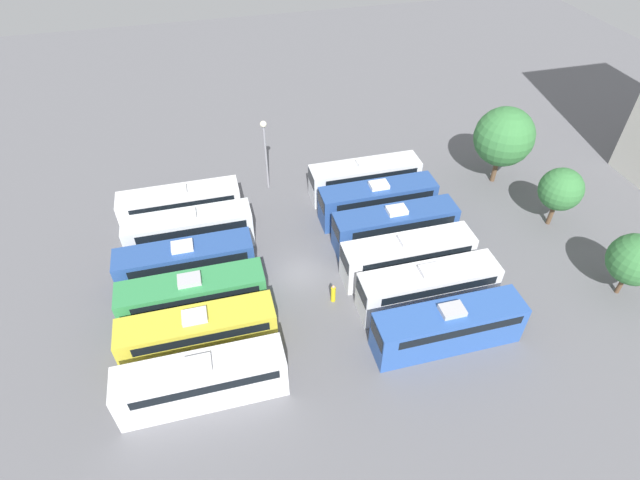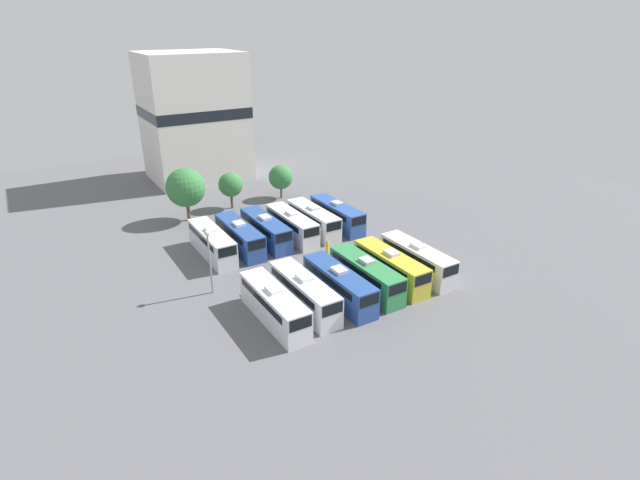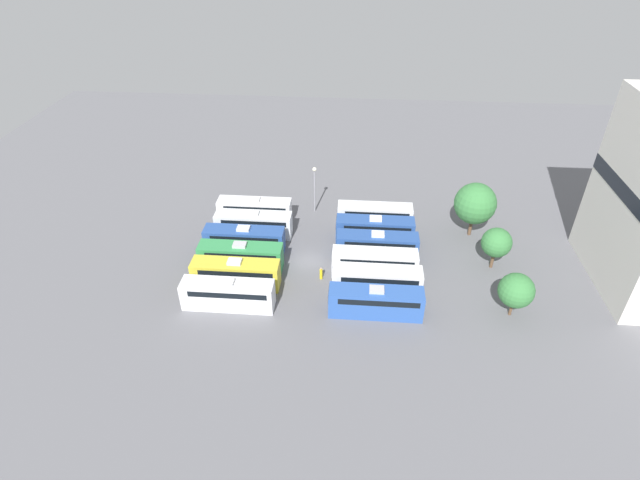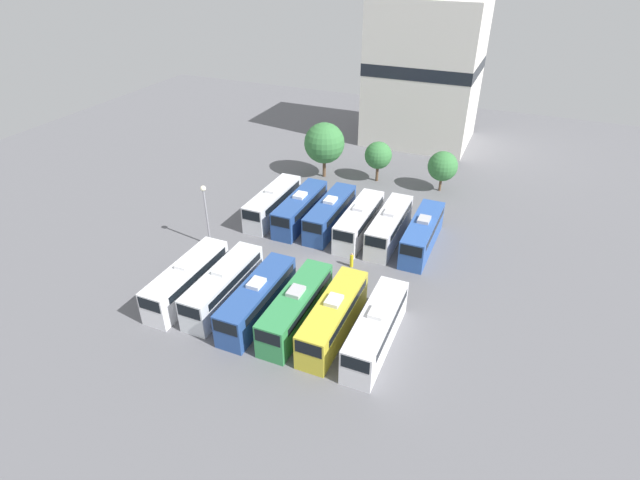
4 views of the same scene
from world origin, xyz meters
The scene contains 18 objects.
ground_plane centered at (0.00, 0.00, 0.00)m, with size 126.13×126.13×0.00m, color slate.
bus_0 centered at (-9.11, -8.61, 1.80)m, with size 2.56×10.35×3.63m.
bus_1 centered at (-5.50, -8.06, 1.80)m, with size 2.56×10.35×3.63m.
bus_2 centered at (-1.69, -8.54, 1.80)m, with size 2.56×10.35×3.63m.
bus_3 centered at (1.95, -8.24, 1.80)m, with size 2.56×10.35×3.63m.
bus_4 centered at (5.35, -8.11, 1.80)m, with size 2.56×10.35×3.63m.
bus_5 centered at (9.11, -8.17, 1.80)m, with size 2.56×10.35×3.63m.
bus_6 centered at (-9.06, 8.36, 1.80)m, with size 2.56×10.35×3.63m.
bus_7 centered at (-5.43, 8.35, 1.80)m, with size 2.56×10.35×3.63m.
bus_8 centered at (-1.75, 8.59, 1.80)m, with size 2.56×10.35×3.63m.
bus_9 centered at (1.90, 8.23, 1.80)m, with size 2.56×10.35×3.63m.
bus_10 centered at (5.32, 8.46, 1.80)m, with size 2.56×10.35×3.63m.
bus_11 centered at (9.05, 8.29, 1.80)m, with size 2.56×10.35×3.63m.
worker_person centered at (3.37, 1.79, 0.76)m, with size 0.36×0.36×1.64m.
light_pole centered at (-12.30, -0.37, 4.91)m, with size 0.60×0.60×7.16m.
tree_0 centered at (-7.87, 21.37, 4.91)m, with size 5.53×5.53×7.69m.
tree_1 centered at (-0.61, 22.87, 3.72)m, with size 3.68×3.68×5.57m.
tree_2 centered at (8.03, 23.21, 3.46)m, with size 3.87×3.87×5.41m.
Camera 3 is at (50.59, 5.45, 38.30)m, focal length 28.00 mm.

